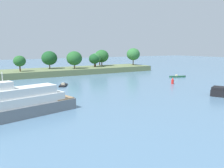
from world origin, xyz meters
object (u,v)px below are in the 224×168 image
object	(u,v)px
fishing_skiff	(63,85)
small_motorboat	(177,76)
white_riverboat	(19,104)
channel_buoy_red	(173,81)

from	to	relation	value
fishing_skiff	small_motorboat	size ratio (longest dim) A/B	0.85
fishing_skiff	white_riverboat	bearing A→B (deg)	-123.28
channel_buoy_red	fishing_skiff	bearing A→B (deg)	154.27
fishing_skiff	channel_buoy_red	world-z (taller)	channel_buoy_red
fishing_skiff	small_motorboat	bearing A→B (deg)	-4.80
fishing_skiff	channel_buoy_red	size ratio (longest dim) A/B	2.51
white_riverboat	channel_buoy_red	bearing A→B (deg)	13.12
fishing_skiff	small_motorboat	xyz separation A→B (m)	(40.11, -3.37, 0.03)
small_motorboat	white_riverboat	distance (m)	58.67
white_riverboat	fishing_skiff	bearing A→B (deg)	56.72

